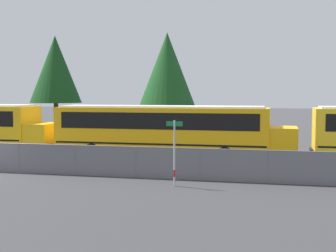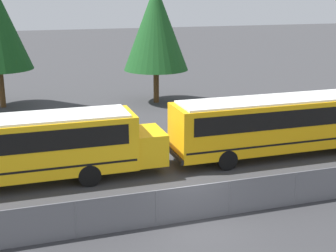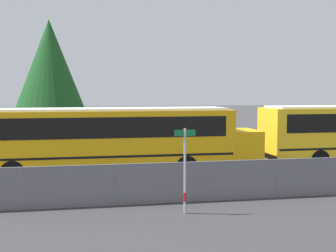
{
  "view_description": "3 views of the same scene",
  "coord_description": "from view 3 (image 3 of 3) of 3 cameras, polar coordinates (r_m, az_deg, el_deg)",
  "views": [
    {
      "loc": [
        13.84,
        -20.7,
        3.98
      ],
      "look_at": [
        7.69,
        6.12,
        2.0
      ],
      "focal_mm": 50.0,
      "sensor_mm": 36.0,
      "label": 1
    },
    {
      "loc": [
        -6.0,
        -15.49,
        8.61
      ],
      "look_at": [
        1.17,
        6.91,
        1.86
      ],
      "focal_mm": 50.0,
      "sensor_mm": 36.0,
      "label": 2
    },
    {
      "loc": [
        6.22,
        -16.2,
        4.06
      ],
      "look_at": [
        10.5,
        5.28,
        2.36
      ],
      "focal_mm": 50.0,
      "sensor_mm": 36.0,
      "label": 3
    }
  ],
  "objects": [
    {
      "name": "school_bus_3",
      "position": [
        22.09,
        -7.42,
        -1.16
      ],
      "size": [
        13.98,
        2.62,
        3.21
      ],
      "color": "#EDA80F",
      "rests_on": "ground_plane"
    },
    {
      "name": "tree_0",
      "position": [
        36.39,
        -14.24,
        7.32
      ],
      "size": [
        5.11,
        5.11,
        9.3
      ],
      "color": "#51381E",
      "rests_on": "ground_plane"
    },
    {
      "name": "street_sign",
      "position": [
        15.32,
        2.07,
        -5.2
      ],
      "size": [
        0.7,
        0.09,
        2.81
      ],
      "color": "#B7B7BC",
      "rests_on": "ground_plane"
    }
  ]
}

